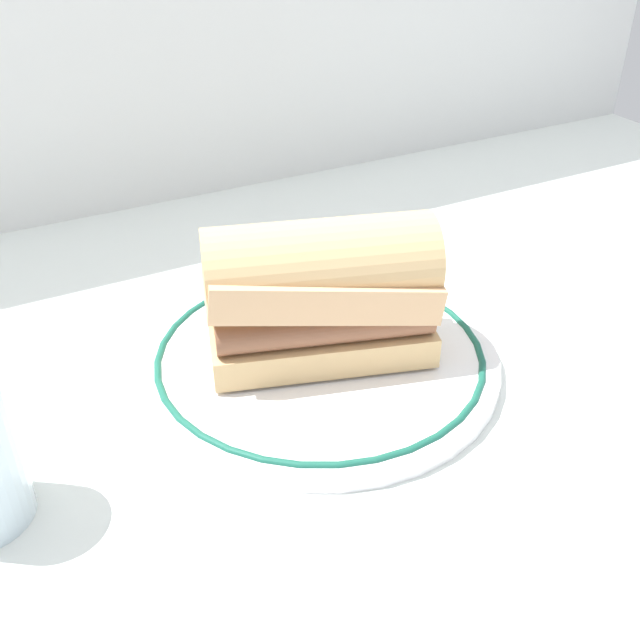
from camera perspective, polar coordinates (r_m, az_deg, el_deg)
The scene contains 3 objects.
ground_plane at distance 0.63m, azimuth 0.79°, elevation -3.64°, with size 1.50×1.50×0.00m, color silver.
plate at distance 0.62m, azimuth 0.00°, elevation -2.88°, with size 0.30×0.30×0.01m.
sausage_sandwich at distance 0.59m, azimuth 0.00°, elevation 2.35°, with size 0.20×0.13×0.12m.
Camera 1 is at (-0.24, -0.44, 0.37)m, focal length 41.46 mm.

